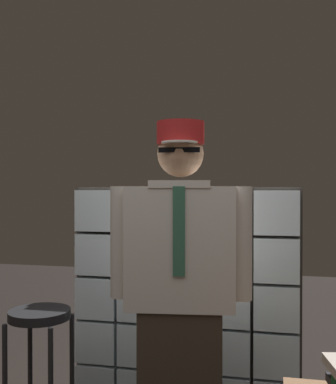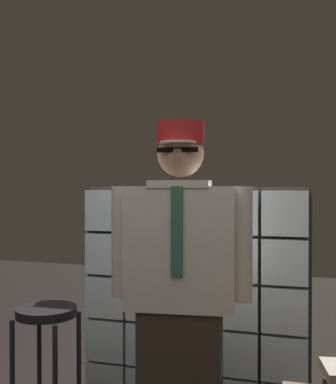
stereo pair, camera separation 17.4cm
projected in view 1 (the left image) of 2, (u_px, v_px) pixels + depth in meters
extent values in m
cube|color=silver|center=(96.00, 342.00, 3.02)|extent=(0.27, 0.08, 0.27)
cube|color=silver|center=(138.00, 345.00, 2.96)|extent=(0.27, 0.08, 0.27)
cube|color=silver|center=(182.00, 348.00, 2.89)|extent=(0.27, 0.08, 0.27)
cube|color=silver|center=(228.00, 352.00, 2.83)|extent=(0.27, 0.08, 0.27)
cube|color=silver|center=(276.00, 356.00, 2.77)|extent=(0.27, 0.08, 0.27)
cube|color=silver|center=(96.00, 298.00, 3.02)|extent=(0.27, 0.08, 0.27)
cube|color=silver|center=(138.00, 300.00, 2.95)|extent=(0.27, 0.08, 0.27)
cube|color=silver|center=(182.00, 303.00, 2.89)|extent=(0.27, 0.08, 0.27)
cube|color=silver|center=(228.00, 305.00, 2.83)|extent=(0.27, 0.08, 0.27)
cube|color=silver|center=(276.00, 308.00, 2.77)|extent=(0.27, 0.08, 0.27)
cube|color=silver|center=(96.00, 254.00, 3.01)|extent=(0.27, 0.08, 0.27)
cube|color=silver|center=(138.00, 256.00, 2.95)|extent=(0.27, 0.08, 0.27)
cube|color=silver|center=(182.00, 257.00, 2.89)|extent=(0.27, 0.08, 0.27)
cube|color=silver|center=(228.00, 259.00, 2.83)|extent=(0.27, 0.08, 0.27)
cube|color=silver|center=(276.00, 260.00, 2.76)|extent=(0.27, 0.08, 0.27)
cube|color=silver|center=(96.00, 211.00, 3.01)|extent=(0.27, 0.08, 0.27)
cube|color=silver|center=(138.00, 211.00, 2.95)|extent=(0.27, 0.08, 0.27)
cube|color=silver|center=(182.00, 212.00, 2.88)|extent=(0.27, 0.08, 0.27)
cube|color=silver|center=(228.00, 212.00, 2.82)|extent=(0.27, 0.08, 0.27)
cube|color=silver|center=(276.00, 213.00, 2.76)|extent=(0.27, 0.08, 0.27)
cube|color=#38332D|center=(184.00, 301.00, 2.94)|extent=(1.46, 0.02, 1.46)
cube|color=silver|center=(180.00, 247.00, 2.25)|extent=(0.55, 0.29, 0.60)
cube|color=#33664C|center=(179.00, 231.00, 2.13)|extent=(0.06, 0.02, 0.42)
cube|color=silver|center=(180.00, 184.00, 2.25)|extent=(0.32, 0.28, 0.04)
sphere|color=tan|center=(180.00, 154.00, 2.25)|extent=(0.23, 0.23, 0.23)
ellipsoid|color=black|center=(180.00, 162.00, 2.20)|extent=(0.16, 0.10, 0.10)
cube|color=black|center=(179.00, 150.00, 2.14)|extent=(0.19, 0.04, 0.02)
cylinder|color=white|center=(179.00, 142.00, 2.16)|extent=(0.19, 0.19, 0.01)
cylinder|color=maroon|center=(181.00, 133.00, 2.25)|extent=(0.23, 0.23, 0.11)
cylinder|color=silver|center=(241.00, 243.00, 2.23)|extent=(0.12, 0.12, 0.55)
cylinder|color=silver|center=(121.00, 242.00, 2.28)|extent=(0.12, 0.12, 0.55)
cylinder|color=black|center=(40.00, 314.00, 2.54)|extent=(0.34, 0.34, 0.05)
cylinder|color=black|center=(30.00, 371.00, 2.71)|extent=(0.03, 0.03, 0.71)
cylinder|color=black|center=(72.00, 375.00, 2.65)|extent=(0.03, 0.03, 0.71)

